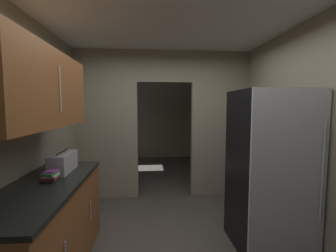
% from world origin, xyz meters
% --- Properties ---
extents(kitchen_overhead_slab, '(3.49, 7.59, 0.06)m').
position_xyz_m(kitchen_overhead_slab, '(0.00, 0.54, 2.65)').
color(kitchen_overhead_slab, silver).
extents(kitchen_partition, '(3.09, 0.12, 2.62)m').
position_xyz_m(kitchen_partition, '(-0.01, 1.79, 1.40)').
color(kitchen_partition, gray).
rests_on(kitchen_partition, ground).
extents(adjoining_room_shell, '(3.09, 3.23, 2.62)m').
position_xyz_m(adjoining_room_shell, '(0.00, 3.90, 1.31)').
color(adjoining_room_shell, gray).
rests_on(adjoining_room_shell, ground).
extents(refrigerator, '(0.80, 0.76, 1.82)m').
position_xyz_m(refrigerator, '(1.13, 0.16, 0.91)').
color(refrigerator, black).
rests_on(refrigerator, ground).
extents(lower_cabinet_run, '(0.64, 1.72, 0.93)m').
position_xyz_m(lower_cabinet_run, '(-1.22, -0.19, 0.47)').
color(lower_cabinet_run, brown).
rests_on(lower_cabinet_run, ground).
extents(upper_cabinet_counterside, '(0.36, 1.54, 0.69)m').
position_xyz_m(upper_cabinet_counterside, '(-1.22, -0.19, 1.80)').
color(upper_cabinet_counterside, brown).
extents(boombox, '(0.19, 0.43, 0.23)m').
position_xyz_m(boombox, '(-1.20, 0.21, 1.04)').
color(boombox, '#B2B2B7').
rests_on(boombox, lower_cabinet_run).
extents(book_stack, '(0.14, 0.16, 0.10)m').
position_xyz_m(book_stack, '(-1.19, -0.11, 0.98)').
color(book_stack, black).
rests_on(book_stack, lower_cabinet_run).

